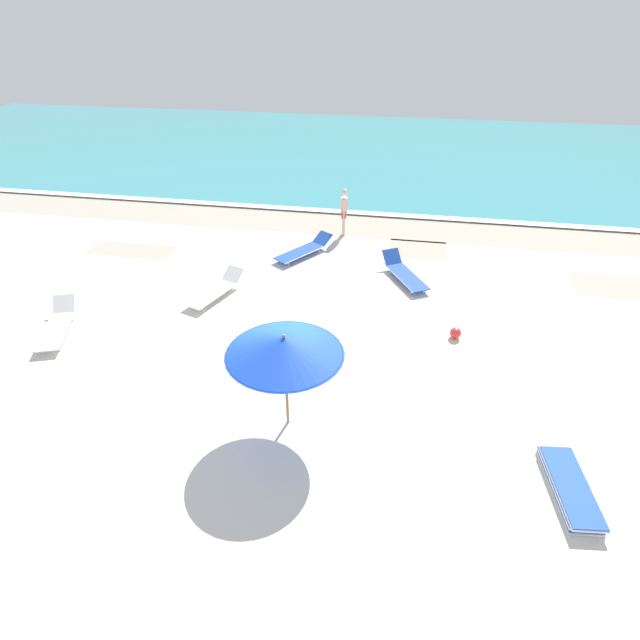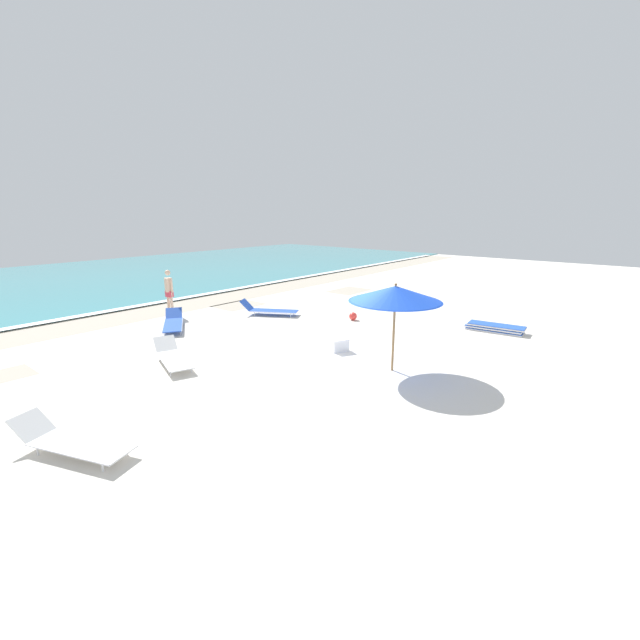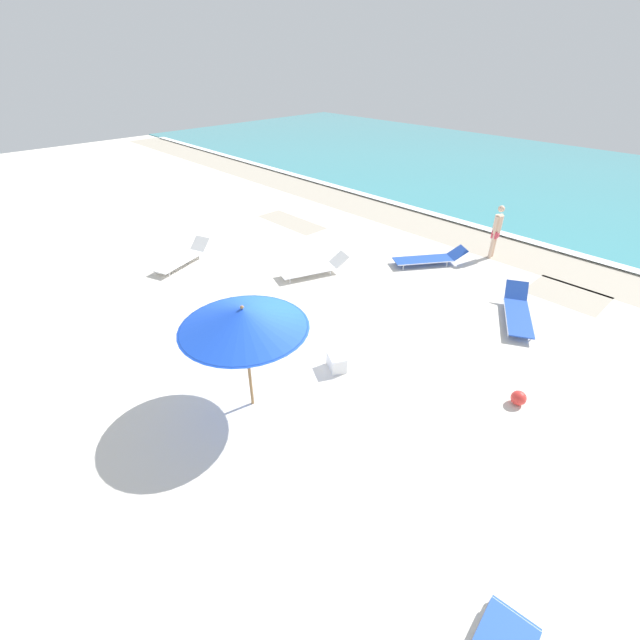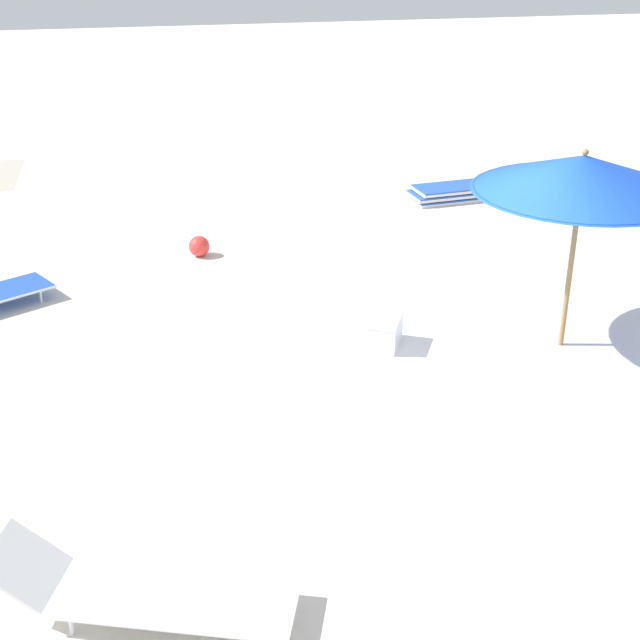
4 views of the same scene
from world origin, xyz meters
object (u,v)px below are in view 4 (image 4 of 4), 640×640
sun_lounger_near_water_left (143,591)px  cooler_box (384,331)px  beach_umbrella (583,174)px  beach_ball (199,246)px  lounger_stack (464,191)px

sun_lounger_near_water_left → cooler_box: 4.65m
beach_umbrella → beach_ball: 5.59m
cooler_box → lounger_stack: bearing=178.4°
sun_lounger_near_water_left → cooler_box: (3.71, -2.80, -0.02)m
beach_ball → cooler_box: (-3.27, -1.81, 0.04)m
sun_lounger_near_water_left → cooler_box: sun_lounger_near_water_left is taller
cooler_box → beach_umbrella: bearing=106.6°
beach_umbrella → lounger_stack: beach_umbrella is taller
beach_umbrella → sun_lounger_near_water_left: size_ratio=1.04×
beach_umbrella → cooler_box: size_ratio=3.84×
sun_lounger_near_water_left → cooler_box: bearing=-17.4°
sun_lounger_near_water_left → beach_ball: size_ratio=7.54×
lounger_stack → sun_lounger_near_water_left: (-8.78, 5.63, 0.09)m
beach_ball → sun_lounger_near_water_left: bearing=171.9°
sun_lounger_near_water_left → beach_ball: (6.98, -0.99, -0.06)m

